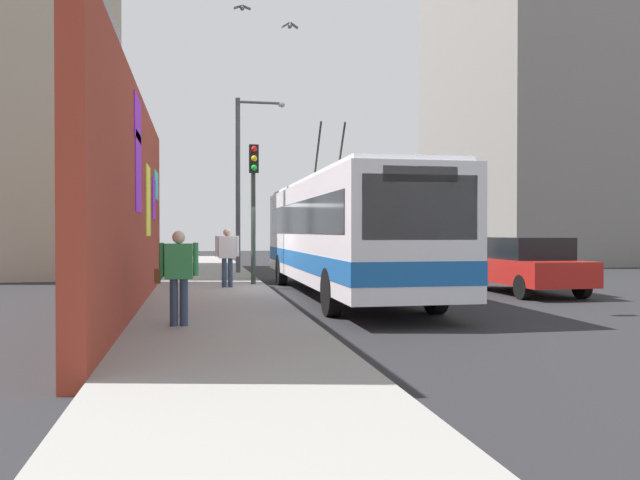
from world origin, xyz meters
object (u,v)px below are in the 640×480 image
(parked_car_dark_gray, at_px, (440,256))
(pedestrian_near_wall, at_px, (178,271))
(parked_car_red, at_px, (523,264))
(traffic_light, at_px, (254,190))
(street_lamp, at_px, (244,172))
(city_bus, at_px, (342,232))
(pedestrian_midblock, at_px, (227,253))

(parked_car_dark_gray, relative_size, pedestrian_near_wall, 2.75)
(parked_car_red, relative_size, traffic_light, 1.06)
(street_lamp, bearing_deg, parked_car_dark_gray, -107.72)
(parked_car_red, xyz_separation_m, pedestrian_near_wall, (-5.51, 9.35, 0.25))
(city_bus, height_order, pedestrian_midblock, city_bus)
(pedestrian_midblock, relative_size, pedestrian_near_wall, 1.05)
(pedestrian_midblock, height_order, street_lamp, street_lamp)
(parked_car_dark_gray, bearing_deg, city_bus, 139.36)
(traffic_light, bearing_deg, street_lamp, -1.17)
(parked_car_red, height_order, traffic_light, traffic_light)
(parked_car_dark_gray, height_order, street_lamp, street_lamp)
(street_lamp, bearing_deg, pedestrian_near_wall, 171.43)
(parked_car_dark_gray, height_order, traffic_light, traffic_light)
(city_bus, height_order, parked_car_dark_gray, city_bus)
(pedestrian_midblock, bearing_deg, pedestrian_near_wall, 171.00)
(city_bus, relative_size, street_lamp, 1.80)
(parked_car_red, xyz_separation_m, parked_car_dark_gray, (6.23, 0.00, -0.00))
(parked_car_dark_gray, relative_size, street_lamp, 0.65)
(city_bus, relative_size, pedestrian_near_wall, 7.62)
(pedestrian_midblock, distance_m, pedestrian_near_wall, 7.45)
(city_bus, distance_m, pedestrian_near_wall, 7.06)
(parked_car_red, bearing_deg, traffic_light, 69.39)
(parked_car_red, bearing_deg, pedestrian_midblock, 77.25)
(city_bus, height_order, pedestrian_near_wall, city_bus)
(traffic_light, bearing_deg, parked_car_dark_gray, -64.78)
(parked_car_red, height_order, parked_car_dark_gray, same)
(street_lamp, bearing_deg, pedestrian_midblock, 171.90)
(traffic_light, distance_m, street_lamp, 5.87)
(traffic_light, bearing_deg, pedestrian_midblock, 137.61)
(pedestrian_near_wall, xyz_separation_m, street_lamp, (14.05, -2.12, 2.98))
(pedestrian_near_wall, distance_m, traffic_light, 8.72)
(parked_car_dark_gray, relative_size, traffic_light, 1.05)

